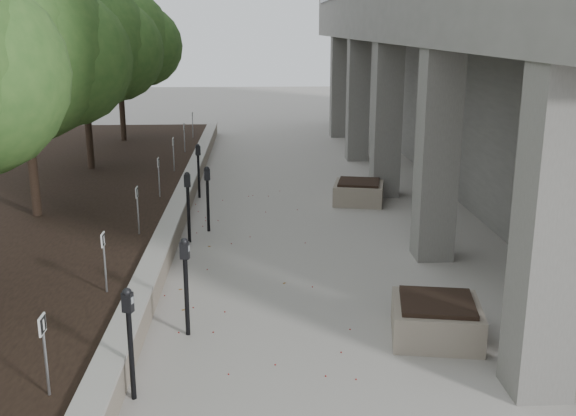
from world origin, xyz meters
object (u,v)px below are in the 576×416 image
object	(u,v)px
crabapple_tree_4	(84,73)
parking_meter_3	(188,207)
parking_meter_2	(186,287)
parking_meter_4	(208,199)
parking_meter_5	(199,171)
planter_front	(436,319)
planter_back	(359,192)
parking_meter_1	(131,344)
crabapple_tree_3	(25,89)
crabapple_tree_5	(119,64)

from	to	relation	value
crabapple_tree_4	parking_meter_3	world-z (taller)	crabapple_tree_4
parking_meter_3	parking_meter_2	bearing A→B (deg)	-83.47
parking_meter_4	parking_meter_5	world-z (taller)	parking_meter_4
planter_front	parking_meter_4	bearing A→B (deg)	123.84
crabapple_tree_4	planter_back	xyz separation A→B (m)	(7.40, -2.77, -2.83)
parking_meter_1	parking_meter_3	xyz separation A→B (m)	(0.10, 6.11, 0.03)
parking_meter_3	crabapple_tree_3	bearing A→B (deg)	167.51
crabapple_tree_4	parking_meter_5	xyz separation A→B (m)	(3.27, -2.05, -2.40)
parking_meter_4	parking_meter_5	distance (m)	3.05
parking_meter_4	planter_front	bearing A→B (deg)	-66.57
crabapple_tree_3	parking_meter_3	distance (m)	4.20
crabapple_tree_4	crabapple_tree_5	xyz separation A→B (m)	(0.00, 5.00, 0.00)
parking_meter_1	parking_meter_4	world-z (taller)	parking_meter_4
parking_meter_5	planter_front	distance (m)	9.39
crabapple_tree_4	parking_meter_4	bearing A→B (deg)	-53.73
crabapple_tree_5	parking_meter_4	world-z (taller)	crabapple_tree_5
crabapple_tree_3	parking_meter_5	xyz separation A→B (m)	(3.27, 2.95, -2.40)
crabapple_tree_5	parking_meter_3	size ratio (longest dim) A/B	3.61
parking_meter_2	parking_meter_1	bearing A→B (deg)	-95.75
crabapple_tree_5	crabapple_tree_4	bearing A→B (deg)	-90.00
parking_meter_2	parking_meter_4	bearing A→B (deg)	100.51
parking_meter_1	planter_back	world-z (taller)	parking_meter_1
crabapple_tree_3	parking_meter_3	xyz separation A→B (m)	(3.37, -0.84, -2.37)
parking_meter_1	parking_meter_5	world-z (taller)	same
parking_meter_4	planter_back	world-z (taller)	parking_meter_4
crabapple_tree_5	parking_meter_3	xyz separation A→B (m)	(3.37, -10.84, -2.37)
crabapple_tree_5	planter_front	distance (m)	17.38
planter_front	parking_meter_3	bearing A→B (deg)	130.58
parking_meter_2	parking_meter_4	distance (m)	5.16
parking_meter_1	crabapple_tree_3	bearing A→B (deg)	133.26
parking_meter_3	planter_front	bearing A→B (deg)	-47.93
planter_back	crabapple_tree_4	bearing A→B (deg)	159.49
parking_meter_1	parking_meter_4	size ratio (longest dim) A/B	0.99
crabapple_tree_4	parking_meter_2	world-z (taller)	crabapple_tree_4
crabapple_tree_3	planter_front	world-z (taller)	crabapple_tree_3
planter_front	parking_meter_5	bearing A→B (deg)	115.81
crabapple_tree_4	parking_meter_3	size ratio (longest dim) A/B	3.61
planter_front	parking_meter_2	bearing A→B (deg)	175.78
parking_meter_1	planter_front	world-z (taller)	parking_meter_1
crabapple_tree_5	planter_front	size ratio (longest dim) A/B	4.38
crabapple_tree_4	planter_back	size ratio (longest dim) A/B	4.45
parking_meter_1	crabapple_tree_4	bearing A→B (deg)	123.38
parking_meter_4	parking_meter_5	size ratio (longest dim) A/B	1.01
planter_back	crabapple_tree_3	bearing A→B (deg)	-163.22
crabapple_tree_3	parking_meter_2	size ratio (longest dim) A/B	3.65
parking_meter_1	planter_back	distance (m)	10.08
parking_meter_1	parking_meter_5	distance (m)	9.90
crabapple_tree_3	crabapple_tree_4	size ratio (longest dim) A/B	1.00
crabapple_tree_5	parking_meter_1	distance (m)	17.43
planter_back	planter_front	bearing A→B (deg)	-90.33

